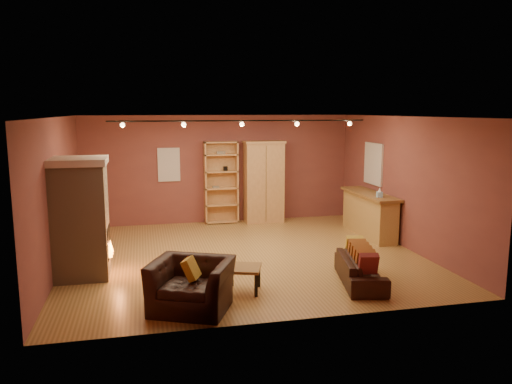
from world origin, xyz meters
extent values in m
plane|color=olive|center=(0.00, 0.00, 0.00)|extent=(7.00, 7.00, 0.00)
plane|color=brown|center=(0.00, 0.00, 2.80)|extent=(7.00, 7.00, 0.00)
cube|color=brown|center=(0.00, 3.25, 1.40)|extent=(7.00, 0.02, 2.80)
cube|color=brown|center=(-3.50, 0.00, 1.40)|extent=(0.02, 6.50, 2.80)
cube|color=brown|center=(3.50, 0.00, 1.40)|extent=(0.02, 6.50, 2.80)
cube|color=tan|center=(-3.05, -0.60, 1.00)|extent=(0.90, 0.90, 2.00)
cube|color=beige|center=(-3.05, -0.60, 2.06)|extent=(0.98, 0.98, 0.12)
cube|color=black|center=(-2.64, -0.60, 0.60)|extent=(0.10, 0.65, 0.55)
cone|color=orange|center=(-2.58, -0.60, 0.48)|extent=(0.10, 0.10, 0.22)
cube|color=silver|center=(-1.30, 3.23, 1.55)|extent=(0.56, 0.04, 0.86)
cube|color=tan|center=(0.02, 3.23, 1.07)|extent=(0.87, 0.04, 2.13)
cube|color=tan|center=(-0.40, 3.08, 1.07)|extent=(0.04, 0.34, 2.13)
cube|color=tan|center=(0.44, 3.08, 1.07)|extent=(0.04, 0.34, 2.13)
cube|color=gray|center=(-0.12, 3.08, 0.95)|extent=(0.18, 0.12, 0.05)
cube|color=black|center=(0.14, 3.08, 1.43)|extent=(0.10, 0.10, 0.12)
cube|color=tan|center=(0.02, 3.08, 0.04)|extent=(0.87, 0.34, 0.04)
cube|color=tan|center=(0.02, 3.08, 0.48)|extent=(0.87, 0.34, 0.04)
cube|color=tan|center=(0.02, 3.08, 0.92)|extent=(0.87, 0.34, 0.03)
cube|color=tan|center=(0.02, 3.08, 1.36)|extent=(0.87, 0.34, 0.04)
cube|color=tan|center=(0.02, 3.08, 1.79)|extent=(0.87, 0.34, 0.04)
cube|color=tan|center=(0.02, 3.08, 2.11)|extent=(0.87, 0.34, 0.04)
cube|color=tan|center=(1.13, 2.98, 1.04)|extent=(0.99, 0.54, 2.08)
cube|color=olive|center=(1.13, 2.71, 1.04)|extent=(0.02, 0.01, 1.98)
cube|color=tan|center=(1.13, 2.98, 2.11)|extent=(1.05, 0.60, 0.06)
cube|color=tan|center=(3.20, 0.98, 0.48)|extent=(0.46, 2.01, 0.96)
cube|color=olive|center=(3.20, 0.98, 0.99)|extent=(0.58, 2.13, 0.06)
cube|color=#8FC0E6|center=(3.15, 0.40, 1.07)|extent=(0.13, 0.13, 0.11)
cone|color=white|center=(3.15, 0.40, 1.17)|extent=(0.08, 0.08, 0.10)
cube|color=silver|center=(3.47, 1.40, 1.65)|extent=(0.05, 0.90, 1.00)
imported|color=black|center=(1.60, -2.05, 0.31)|extent=(0.80, 1.66, 0.62)
cube|color=maroon|center=(1.48, -2.58, 0.52)|extent=(0.34, 0.29, 0.36)
cube|color=brown|center=(1.53, -2.37, 0.52)|extent=(0.34, 0.29, 0.36)
cube|color=brown|center=(1.58, -2.15, 0.52)|extent=(0.34, 0.29, 0.36)
cube|color=brown|center=(1.62, -1.94, 0.52)|extent=(0.34, 0.29, 0.36)
cube|color=brown|center=(1.67, -1.72, 0.52)|extent=(0.34, 0.29, 0.36)
cube|color=gold|center=(1.72, -1.51, 0.52)|extent=(0.34, 0.29, 0.36)
imported|color=black|center=(-1.32, -2.54, 0.50)|extent=(1.35, 1.14, 1.00)
cube|color=gold|center=(-1.32, -2.54, 0.63)|extent=(0.34, 0.37, 0.34)
cube|color=olive|center=(-0.42, -1.97, 0.39)|extent=(0.69, 0.69, 0.05)
cube|color=black|center=(-0.64, -2.20, 0.18)|extent=(0.05, 0.05, 0.36)
cube|color=black|center=(-0.19, -2.20, 0.18)|extent=(0.05, 0.05, 0.36)
cube|color=black|center=(-0.64, -1.74, 0.18)|extent=(0.05, 0.05, 0.36)
cube|color=black|center=(-0.19, -1.74, 0.18)|extent=(0.05, 0.05, 0.36)
cylinder|color=black|center=(0.00, 0.20, 2.72)|extent=(5.20, 0.03, 0.03)
sphere|color=#FFD88C|center=(-2.30, 0.20, 2.65)|extent=(0.09, 0.09, 0.09)
sphere|color=#FFD88C|center=(-1.15, 0.20, 2.65)|extent=(0.09, 0.09, 0.09)
sphere|color=#FFD88C|center=(0.00, 0.20, 2.65)|extent=(0.09, 0.09, 0.09)
sphere|color=#FFD88C|center=(1.15, 0.20, 2.65)|extent=(0.09, 0.09, 0.09)
sphere|color=#FFD88C|center=(2.30, 0.20, 2.65)|extent=(0.09, 0.09, 0.09)
camera|label=1|loc=(-1.96, -9.61, 2.93)|focal=35.00mm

